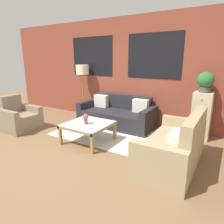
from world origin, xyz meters
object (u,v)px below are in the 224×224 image
coffee_table (88,126)px  floor_lamp (83,72)px  couch_dark (117,115)px  settee_vintage (175,148)px  flower_vase (86,118)px  drawer_cabinet (201,116)px  potted_plant (205,81)px  armchair_corner (19,119)px

coffee_table → floor_lamp: (-1.32, 1.48, 1.00)m
couch_dark → coffee_table: 1.30m
settee_vintage → floor_lamp: (-3.15, 1.51, 1.05)m
settee_vintage → flower_vase: settee_vintage is taller
drawer_cabinet → potted_plant: bearing=90.0°
coffee_table → flower_vase: size_ratio=4.13×
settee_vintage → armchair_corner: bearing=-176.5°
settee_vintage → coffee_table: 1.83m
settee_vintage → drawer_cabinet: drawer_cabinet is taller
settee_vintage → drawer_cabinet: 1.56m
couch_dark → potted_plant: 2.28m
floor_lamp → settee_vintage: bearing=-25.6°
drawer_cabinet → potted_plant: potted_plant is taller
coffee_table → drawer_cabinet: size_ratio=0.87×
drawer_cabinet → potted_plant: size_ratio=2.36×
drawer_cabinet → settee_vintage: bearing=-96.1°
armchair_corner → potted_plant: size_ratio=1.91×
armchair_corner → drawer_cabinet: bearing=24.0°
armchair_corner → drawer_cabinet: size_ratio=0.81×
couch_dark → settee_vintage: settee_vintage is taller
drawer_cabinet → potted_plant: (-0.00, 0.00, 0.76)m
armchair_corner → coffee_table: armchair_corner is taller
floor_lamp → potted_plant: 3.32m
couch_dark → floor_lamp: floor_lamp is taller
floor_lamp → potted_plant: (3.32, 0.03, -0.08)m
armchair_corner → flower_vase: 2.01m
coffee_table → potted_plant: (1.99, 1.50, 0.92)m
couch_dark → floor_lamp: 1.68m
settee_vintage → armchair_corner: 3.82m
armchair_corner → potted_plant: 4.47m
couch_dark → armchair_corner: 2.49m
potted_plant → armchair_corner: bearing=-156.0°
armchair_corner → floor_lamp: (0.66, 1.75, 1.08)m
drawer_cabinet → flower_vase: 2.54m
coffee_table → drawer_cabinet: 2.50m
coffee_table → flower_vase: (-0.01, -0.06, 0.19)m
flower_vase → settee_vintage: bearing=0.9°
couch_dark → potted_plant: size_ratio=4.55×
settee_vintage → potted_plant: potted_plant is taller
settee_vintage → coffee_table: settee_vintage is taller
couch_dark → drawer_cabinet: bearing=5.8°
floor_lamp → potted_plant: floor_lamp is taller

